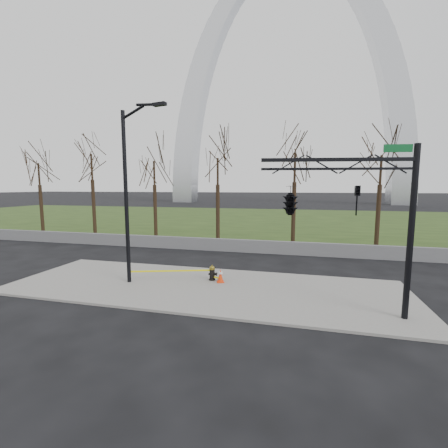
% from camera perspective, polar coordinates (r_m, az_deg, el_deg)
% --- Properties ---
extents(ground, '(500.00, 500.00, 0.00)m').
position_cam_1_polar(ground, '(14.11, -3.99, -12.02)').
color(ground, black).
rests_on(ground, ground).
extents(sidewalk, '(18.00, 6.00, 0.10)m').
position_cam_1_polar(sidewalk, '(14.09, -3.99, -11.83)').
color(sidewalk, gray).
rests_on(sidewalk, ground).
extents(grass_strip, '(120.00, 40.00, 0.06)m').
position_cam_1_polar(grass_strip, '(43.12, 8.39, 0.86)').
color(grass_strip, '#273D16').
rests_on(grass_strip, ground).
extents(guardrail, '(60.00, 0.30, 0.90)m').
position_cam_1_polar(guardrail, '(21.49, 2.61, -4.12)').
color(guardrail, '#59595B').
rests_on(guardrail, ground).
extents(gateway_arch, '(66.00, 6.00, 65.00)m').
position_cam_1_polar(gateway_arch, '(92.10, 11.82, 24.51)').
color(gateway_arch, silver).
rests_on(gateway_arch, ground).
extents(tree_row, '(47.34, 4.00, 8.20)m').
position_cam_1_polar(tree_row, '(24.93, 6.00, 5.84)').
color(tree_row, black).
rests_on(tree_row, ground).
extents(fire_hydrant, '(0.46, 0.31, 0.76)m').
position_cam_1_polar(fire_hydrant, '(14.79, -2.23, -9.29)').
color(fire_hydrant, black).
rests_on(fire_hydrant, sidewalk).
extents(traffic_cone, '(0.43, 0.43, 0.65)m').
position_cam_1_polar(traffic_cone, '(14.48, -0.68, -9.74)').
color(traffic_cone, '#ED360C').
rests_on(traffic_cone, sidewalk).
extents(street_light, '(2.37, 0.60, 8.21)m').
position_cam_1_polar(street_light, '(14.50, -17.49, 7.07)').
color(street_light, black).
rests_on(street_light, ground).
extents(traffic_signal_mast, '(5.04, 2.54, 6.00)m').
position_cam_1_polar(traffic_signal_mast, '(10.61, 16.55, 4.29)').
color(traffic_signal_mast, black).
rests_on(traffic_signal_mast, ground).
extents(caution_tape, '(4.25, 1.21, 0.40)m').
position_cam_1_polar(caution_tape, '(14.80, -9.06, -8.91)').
color(caution_tape, '#FBF10D').
rests_on(caution_tape, ground).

